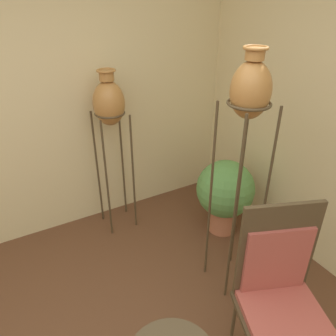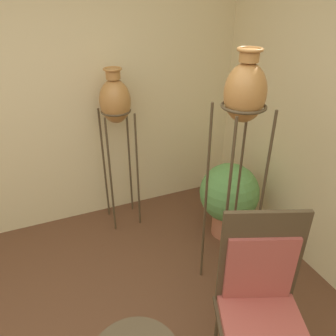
# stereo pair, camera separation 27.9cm
# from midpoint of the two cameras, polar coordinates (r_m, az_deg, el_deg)

# --- Properties ---
(wall_back) EXTENTS (8.19, 0.06, 2.70)m
(wall_back) POSITION_cam_midpoint_polar(r_m,az_deg,el_deg) (3.20, -27.19, 9.79)
(wall_back) COLOR beige
(wall_back) RESTS_ON ground_plane
(vase_stand_tall) EXTENTS (0.31, 0.31, 1.92)m
(vase_stand_tall) POSITION_cam_midpoint_polar(r_m,az_deg,el_deg) (2.19, 10.43, 11.54)
(vase_stand_tall) COLOR #473823
(vase_stand_tall) RESTS_ON ground_plane
(vase_stand_medium) EXTENTS (0.29, 0.29, 1.62)m
(vase_stand_medium) POSITION_cam_midpoint_polar(r_m,az_deg,el_deg) (3.05, -12.85, 10.40)
(vase_stand_medium) COLOR #473823
(vase_stand_medium) RESTS_ON ground_plane
(chair) EXTENTS (0.64, 0.63, 1.19)m
(chair) POSITION_cam_midpoint_polar(r_m,az_deg,el_deg) (2.14, 15.29, -19.82)
(chair) COLOR #473823
(chair) RESTS_ON ground_plane
(potted_plant) EXTENTS (0.57, 0.57, 0.78)m
(potted_plant) POSITION_cam_midpoint_polar(r_m,az_deg,el_deg) (3.27, 7.51, -4.29)
(potted_plant) COLOR #B26647
(potted_plant) RESTS_ON ground_plane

